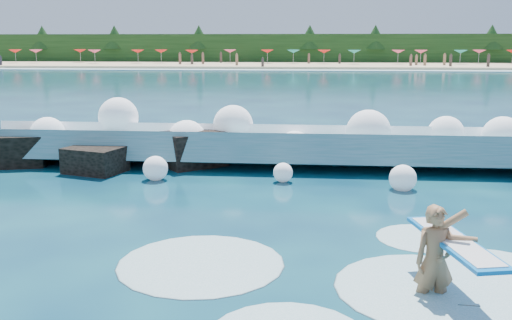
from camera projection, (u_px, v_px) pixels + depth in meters
The scene contains 11 objects.
ground at pixel (170, 239), 11.15m from camera, with size 200.00×200.00×0.00m, color #082442.
beach at pixel (293, 65), 87.13m from camera, with size 140.00×20.00×0.40m, color tan.
wet_band at pixel (290, 70), 76.44m from camera, with size 140.00×5.00×0.08m, color silver.
treeline at pixel (295, 49), 96.41m from camera, with size 140.00×4.00×5.00m, color black.
breaking_wave at pixel (272, 147), 17.94m from camera, with size 17.85×2.79×1.54m.
rock_cluster at pixel (93, 154), 17.59m from camera, with size 8.06×3.13×1.24m.
surfer_with_board at pixel (439, 257), 8.52m from camera, with size 1.15×2.92×1.73m.
wave_spray at pixel (270, 134), 17.73m from camera, with size 15.26×4.42×2.06m.
surf_foam at pixel (365, 283), 9.15m from camera, with size 9.08×6.12×0.15m.
beach_umbrellas at pixel (292, 51), 88.33m from camera, with size 112.20×6.89×0.50m.
beachgoers at pixel (340, 60), 83.20m from camera, with size 103.21×13.74×1.92m.
Camera 1 is at (2.66, -10.40, 3.80)m, focal length 40.00 mm.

